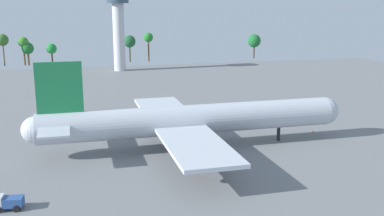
% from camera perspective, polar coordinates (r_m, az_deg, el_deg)
% --- Properties ---
extents(ground_plane, '(263.66, 263.66, 0.00)m').
position_cam_1_polar(ground_plane, '(92.15, -0.00, -5.03)').
color(ground_plane, slate).
extents(cargo_airplane, '(65.92, 52.37, 18.44)m').
position_cam_1_polar(cargo_airplane, '(90.44, -0.23, -1.55)').
color(cargo_airplane, silver).
rests_on(cargo_airplane, ground_plane).
extents(cargo_loader, '(4.16, 2.87, 2.11)m').
position_cam_1_polar(cargo_loader, '(70.07, -22.41, -11.02)').
color(cargo_loader, silver).
rests_on(cargo_loader, ground_plane).
extents(safety_cone_nose, '(0.40, 0.40, 0.57)m').
position_cam_1_polar(safety_cone_nose, '(106.23, 15.18, -2.90)').
color(safety_cone_nose, orange).
rests_on(safety_cone_nose, ground_plane).
extents(control_tower, '(9.62, 9.62, 33.36)m').
position_cam_1_polar(control_tower, '(202.21, -9.36, 10.39)').
color(control_tower, silver).
rests_on(control_tower, ground_plane).
extents(tree_line_backdrop, '(156.65, 7.20, 15.36)m').
position_cam_1_polar(tree_line_backdrop, '(232.65, -9.92, 8.21)').
color(tree_line_backdrop, '#51381E').
rests_on(tree_line_backdrop, ground_plane).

